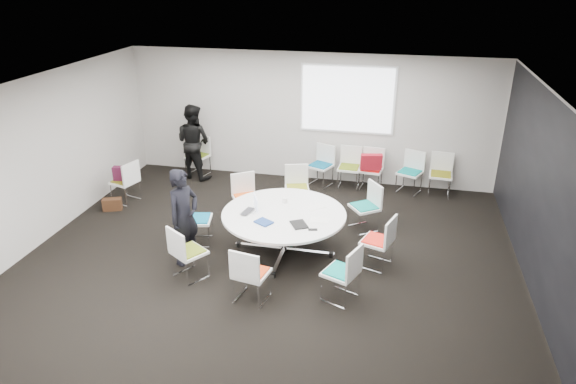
% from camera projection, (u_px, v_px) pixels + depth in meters
% --- Properties ---
extents(room_shell, '(8.08, 7.08, 2.88)m').
position_uv_depth(room_shell, '(276.00, 178.00, 7.97)').
color(room_shell, black).
rests_on(room_shell, ground).
extents(conference_table, '(2.03, 2.03, 0.73)m').
position_uv_depth(conference_table, '(284.00, 224.00, 8.45)').
color(conference_table, silver).
rests_on(conference_table, ground).
extents(projection_screen, '(1.90, 0.03, 1.35)m').
position_uv_depth(projection_screen, '(347.00, 100.00, 10.74)').
color(projection_screen, white).
rests_on(projection_screen, room_shell).
extents(chair_ring_a, '(0.57, 0.58, 0.88)m').
position_uv_depth(chair_ring_a, '(377.00, 251.00, 8.16)').
color(chair_ring_a, silver).
rests_on(chair_ring_a, ground).
extents(chair_ring_b, '(0.63, 0.64, 0.88)m').
position_uv_depth(chair_ring_b, '(364.00, 216.00, 9.30)').
color(chair_ring_b, silver).
rests_on(chair_ring_b, ground).
extents(chair_ring_c, '(0.56, 0.55, 0.88)m').
position_uv_depth(chair_ring_c, '(297.00, 197.00, 10.06)').
color(chair_ring_c, silver).
rests_on(chair_ring_c, ground).
extents(chair_ring_d, '(0.63, 0.63, 0.88)m').
position_uv_depth(chair_ring_d, '(246.00, 206.00, 9.67)').
color(chair_ring_d, silver).
rests_on(chair_ring_d, ground).
extents(chair_ring_e, '(0.53, 0.54, 0.88)m').
position_uv_depth(chair_ring_e, '(198.00, 228.00, 8.85)').
color(chair_ring_e, silver).
rests_on(chair_ring_e, ground).
extents(chair_ring_f, '(0.63, 0.63, 0.88)m').
position_uv_depth(chair_ring_f, '(189.00, 262.00, 7.84)').
color(chair_ring_f, silver).
rests_on(chair_ring_f, ground).
extents(chair_ring_g, '(0.53, 0.52, 0.88)m').
position_uv_depth(chair_ring_g, '(251.00, 284.00, 7.31)').
color(chair_ring_g, silver).
rests_on(chair_ring_g, ground).
extents(chair_ring_h, '(0.59, 0.60, 0.88)m').
position_uv_depth(chair_ring_h, '(341.00, 283.00, 7.33)').
color(chair_ring_h, silver).
rests_on(chair_ring_h, ground).
extents(chair_back_a, '(0.60, 0.59, 0.88)m').
position_uv_depth(chair_back_a, '(321.00, 173.00, 11.20)').
color(chair_back_a, silver).
rests_on(chair_back_a, ground).
extents(chair_back_b, '(0.48, 0.47, 0.88)m').
position_uv_depth(chair_back_b, '(349.00, 175.00, 11.09)').
color(chair_back_b, silver).
rests_on(chair_back_b, ground).
extents(chair_back_c, '(0.52, 0.51, 0.88)m').
position_uv_depth(chair_back_c, '(371.00, 177.00, 10.99)').
color(chair_back_c, silver).
rests_on(chair_back_c, ground).
extents(chair_back_d, '(0.60, 0.59, 0.88)m').
position_uv_depth(chair_back_d, '(409.00, 180.00, 10.84)').
color(chair_back_d, silver).
rests_on(chair_back_d, ground).
extents(chair_back_e, '(0.49, 0.48, 0.88)m').
position_uv_depth(chair_back_e, '(440.00, 182.00, 10.72)').
color(chair_back_e, silver).
rests_on(chair_back_e, ground).
extents(chair_spare_left, '(0.56, 0.56, 0.88)m').
position_uv_depth(chair_spare_left, '(126.00, 189.00, 10.38)').
color(chair_spare_left, silver).
rests_on(chair_spare_left, ground).
extents(chair_person_back, '(0.56, 0.55, 0.88)m').
position_uv_depth(chair_person_back, '(198.00, 163.00, 11.77)').
color(chair_person_back, silver).
rests_on(chair_person_back, ground).
extents(person_main, '(0.58, 0.69, 1.60)m').
position_uv_depth(person_main, '(184.00, 217.00, 8.08)').
color(person_main, black).
rests_on(person_main, ground).
extents(person_back, '(0.97, 0.85, 1.69)m').
position_uv_depth(person_back, '(193.00, 142.00, 11.39)').
color(person_back, black).
rests_on(person_back, ground).
extents(laptop, '(0.26, 0.34, 0.02)m').
position_uv_depth(laptop, '(250.00, 212.00, 8.37)').
color(laptop, '#333338').
rests_on(laptop, conference_table).
extents(laptop_lid, '(0.14, 0.28, 0.22)m').
position_uv_depth(laptop_lid, '(256.00, 203.00, 8.42)').
color(laptop_lid, silver).
rests_on(laptop_lid, conference_table).
extents(notebook_black, '(0.34, 0.37, 0.02)m').
position_uv_depth(notebook_black, '(299.00, 224.00, 7.97)').
color(notebook_black, black).
rests_on(notebook_black, conference_table).
extents(tablet_folio, '(0.33, 0.30, 0.03)m').
position_uv_depth(tablet_folio, '(264.00, 222.00, 8.04)').
color(tablet_folio, navy).
rests_on(tablet_folio, conference_table).
extents(papers_right, '(0.36, 0.36, 0.00)m').
position_uv_depth(papers_right, '(315.00, 207.00, 8.57)').
color(papers_right, white).
rests_on(papers_right, conference_table).
extents(papers_front, '(0.30, 0.21, 0.00)m').
position_uv_depth(papers_front, '(320.00, 220.00, 8.13)').
color(papers_front, white).
rests_on(papers_front, conference_table).
extents(cup, '(0.08, 0.08, 0.09)m').
position_uv_depth(cup, '(285.00, 200.00, 8.71)').
color(cup, white).
rests_on(cup, conference_table).
extents(phone, '(0.15, 0.10, 0.01)m').
position_uv_depth(phone, '(313.00, 230.00, 7.83)').
color(phone, black).
rests_on(phone, conference_table).
extents(maroon_bag, '(0.42, 0.20, 0.28)m').
position_uv_depth(maroon_bag, '(123.00, 173.00, 10.25)').
color(maroon_bag, '#4D142F').
rests_on(maroon_bag, chair_spare_left).
extents(brown_bag, '(0.39, 0.28, 0.24)m').
position_uv_depth(brown_bag, '(112.00, 204.00, 10.09)').
color(brown_bag, '#3E2313').
rests_on(brown_bag, ground).
extents(red_jacket, '(0.46, 0.25, 0.36)m').
position_uv_depth(red_jacket, '(371.00, 162.00, 10.62)').
color(red_jacket, '#AA1424').
rests_on(red_jacket, chair_back_c).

